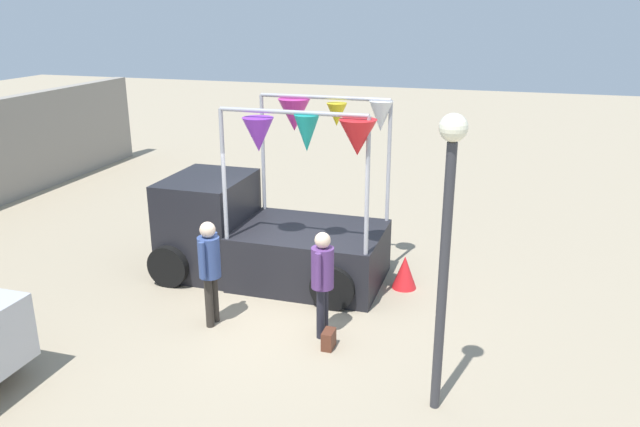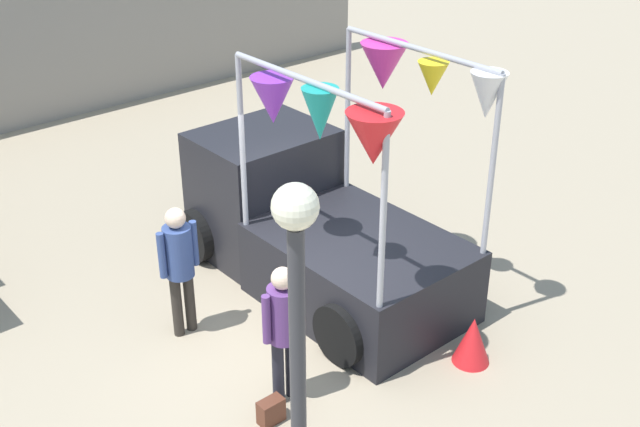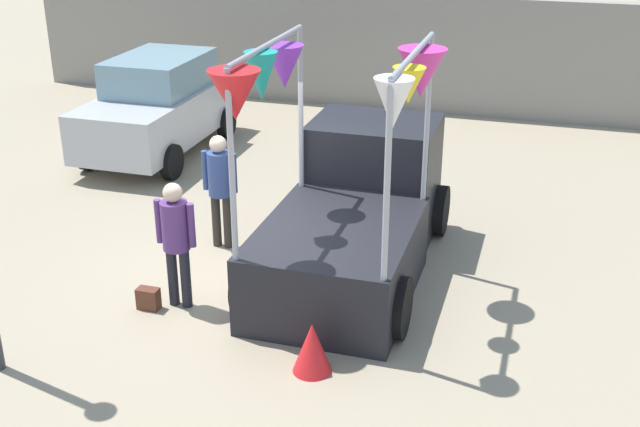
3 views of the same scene
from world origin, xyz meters
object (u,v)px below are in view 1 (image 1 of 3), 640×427
object	(u,v)px
street_lamp	(447,224)
handbag	(329,339)
person_vendor	(210,263)
vendor_truck	(258,229)
folded_kite_bundle_crimson	(405,272)
person_customer	(323,274)

from	to	relation	value
street_lamp	handbag	bearing A→B (deg)	59.97
person_vendor	street_lamp	world-z (taller)	street_lamp
vendor_truck	person_vendor	distance (m)	2.02
person_vendor	vendor_truck	bearing A→B (deg)	0.64
handbag	street_lamp	size ratio (longest dim) A/B	0.08
vendor_truck	folded_kite_bundle_crimson	world-z (taller)	vendor_truck
handbag	person_customer	bearing A→B (deg)	29.74
handbag	street_lamp	xyz separation A→B (m)	(-0.97, -1.67, 2.29)
person_customer	folded_kite_bundle_crimson	size ratio (longest dim) A/B	2.78
folded_kite_bundle_crimson	vendor_truck	bearing A→B (deg)	94.25
vendor_truck	folded_kite_bundle_crimson	bearing A→B (deg)	-85.75
person_vendor	street_lamp	distance (m)	4.06
street_lamp	folded_kite_bundle_crimson	world-z (taller)	street_lamp
handbag	street_lamp	bearing A→B (deg)	-120.03
vendor_truck	person_customer	bearing A→B (deg)	-135.86
vendor_truck	folded_kite_bundle_crimson	xyz separation A→B (m)	(0.20, -2.70, -0.61)
vendor_truck	street_lamp	world-z (taller)	street_lamp
vendor_truck	street_lamp	bearing A→B (deg)	-130.80
person_vendor	folded_kite_bundle_crimson	world-z (taller)	person_vendor
person_customer	street_lamp	world-z (taller)	street_lamp
person_vendor	person_customer	bearing A→B (deg)	-84.44
vendor_truck	person_vendor	world-z (taller)	vendor_truck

